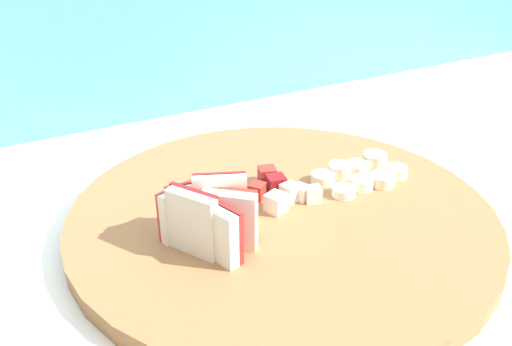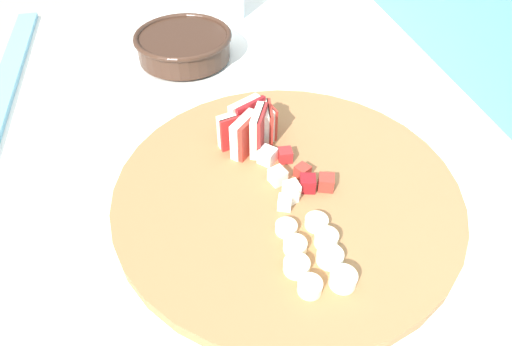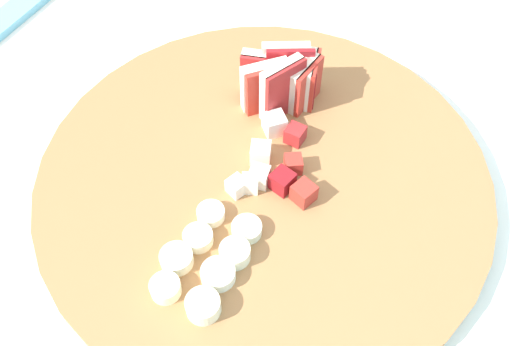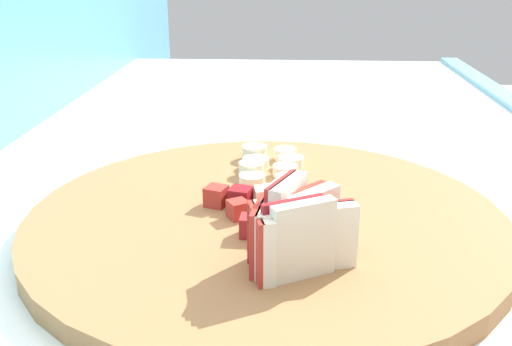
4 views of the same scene
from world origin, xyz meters
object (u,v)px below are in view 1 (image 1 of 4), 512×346
at_px(apple_dice_pile, 270,195).
at_px(banana_slice_rows, 361,173).
at_px(apple_wedge_fan, 205,216).
at_px(cutting_board, 281,212).

xyz_separation_m(apple_dice_pile, banana_slice_rows, (0.12, -0.01, -0.00)).
relative_size(apple_wedge_fan, apple_dice_pile, 0.77).
bearing_deg(cutting_board, apple_dice_pile, 135.45).
bearing_deg(cutting_board, banana_slice_rows, 0.70).
xyz_separation_m(cutting_board, apple_dice_pile, (-0.01, 0.01, 0.02)).
distance_m(apple_dice_pile, banana_slice_rows, 0.12).
height_order(cutting_board, apple_wedge_fan, apple_wedge_fan).
xyz_separation_m(apple_wedge_fan, apple_dice_pile, (0.09, 0.03, -0.02)).
height_order(apple_dice_pile, banana_slice_rows, apple_dice_pile).
bearing_deg(apple_dice_pile, banana_slice_rows, -3.23).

